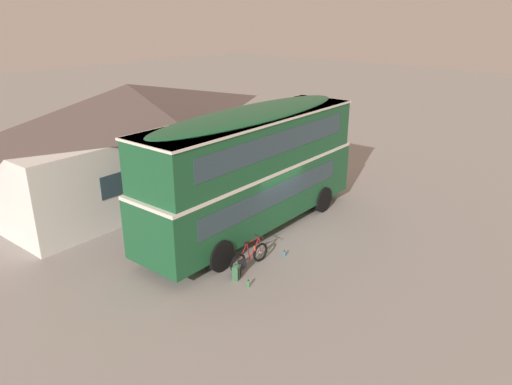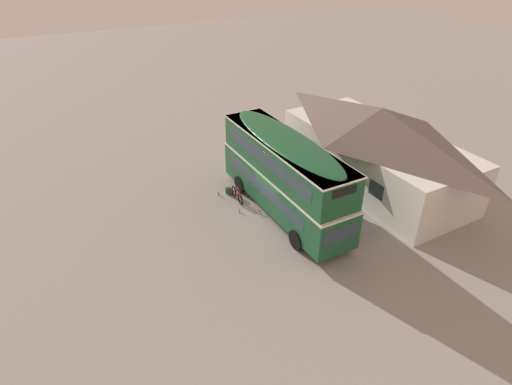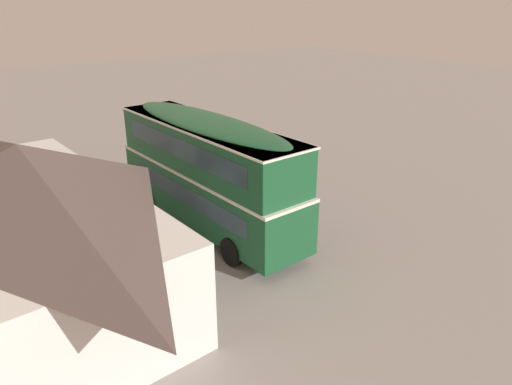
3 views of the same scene
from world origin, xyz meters
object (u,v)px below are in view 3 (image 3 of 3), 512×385
touring_bicycle (279,226)px  backpack_on_ground (296,234)px  double_decker_bus (207,168)px  water_bottle_green_metal (308,234)px  water_bottle_blue_sports (267,217)px

touring_bicycle → backpack_on_ground: 0.84m
double_decker_bus → water_bottle_green_metal: double_decker_bus is taller
double_decker_bus → backpack_on_ground: 4.54m
backpack_on_ground → water_bottle_green_metal: backpack_on_ground is taller
water_bottle_blue_sports → water_bottle_green_metal: 2.36m
touring_bicycle → water_bottle_blue_sports: size_ratio=7.52×
double_decker_bus → water_bottle_blue_sports: size_ratio=45.14×
touring_bicycle → water_bottle_blue_sports: 1.49m
double_decker_bus → touring_bicycle: double_decker_bus is taller
touring_bicycle → backpack_on_ground: bearing=-165.3°
water_bottle_green_metal → double_decker_bus: bearing=39.9°
double_decker_bus → touring_bicycle: size_ratio=6.00×
double_decker_bus → touring_bicycle: bearing=-141.0°
double_decker_bus → water_bottle_green_metal: size_ratio=39.74×
double_decker_bus → water_bottle_blue_sports: double_decker_bus is taller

